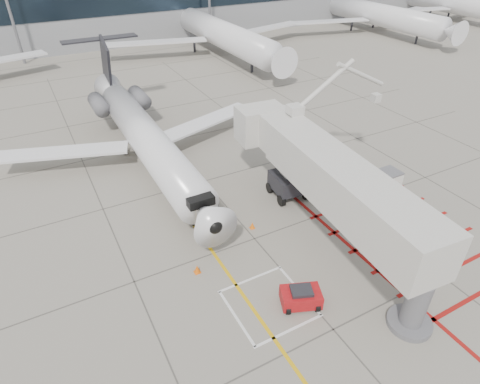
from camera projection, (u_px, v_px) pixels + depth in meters
ground_plane at (289, 278)px, 23.27m from camera, size 260.00×260.00×0.00m
regional_jet at (154, 132)px, 30.37m from camera, size 24.06×30.32×7.94m
jet_bridge at (343, 195)px, 23.49m from camera, size 10.85×20.19×7.79m
pushback_tug at (301, 296)px, 21.35m from camera, size 2.46×2.01×1.23m
baggage_cart at (211, 217)px, 27.00m from camera, size 2.34×1.73×1.34m
ground_power_unit at (383, 184)px, 29.86m from camera, size 2.46×1.43×1.94m
cone_nose at (197, 269)px, 23.53m from camera, size 0.39×0.39×0.54m
cone_side at (252, 225)px, 26.98m from camera, size 0.34×0.34×0.47m
bg_aircraft_c at (215, 14)px, 60.44m from camera, size 34.32×38.13×11.44m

